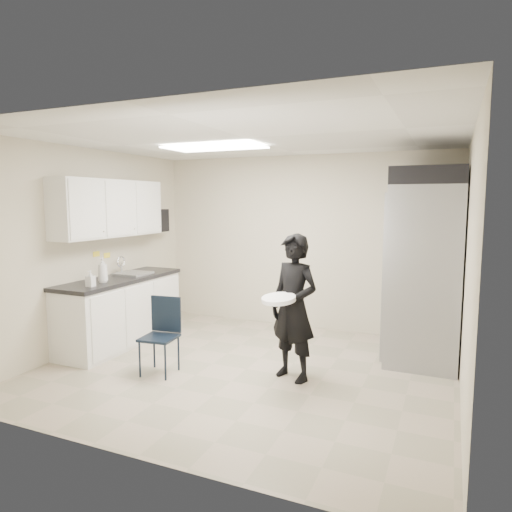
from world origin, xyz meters
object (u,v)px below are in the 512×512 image
at_px(lower_counter, 121,312).
at_px(folding_chair, 159,338).
at_px(commercial_fridge, 426,273).
at_px(man_tuxedo, 294,307).

distance_m(lower_counter, folding_chair, 1.32).
bearing_deg(commercial_fridge, man_tuxedo, -133.41).
xyz_separation_m(lower_counter, man_tuxedo, (2.53, -0.24, 0.36)).
distance_m(commercial_fridge, folding_chair, 3.27).
bearing_deg(folding_chair, commercial_fridge, 27.65).
bearing_deg(lower_counter, man_tuxedo, -5.51).
xyz_separation_m(commercial_fridge, man_tuxedo, (-1.25, -1.32, -0.26)).
bearing_deg(commercial_fridge, lower_counter, -164.12).
height_order(folding_chair, man_tuxedo, man_tuxedo).
relative_size(lower_counter, man_tuxedo, 1.20).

